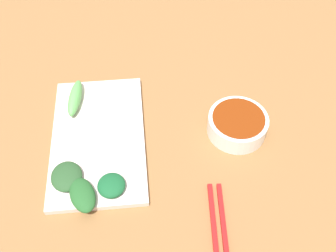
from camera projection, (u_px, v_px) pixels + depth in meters
tabletop at (148, 134)px, 0.78m from camera, size 2.10×2.10×0.02m
sauce_bowl at (237, 124)px, 0.76m from camera, size 0.12×0.12×0.04m
serving_plate at (98, 138)px, 0.76m from camera, size 0.18×0.30×0.01m
broccoli_stalk_0 at (75, 98)px, 0.80m from camera, size 0.04×0.10×0.03m
broccoli_leafy_1 at (111, 185)px, 0.68m from camera, size 0.06×0.06×0.02m
broccoli_leafy_2 at (83, 195)px, 0.66m from camera, size 0.06×0.08×0.02m
broccoli_leafy_3 at (67, 176)px, 0.69m from camera, size 0.06×0.07×0.02m
chopsticks at (221, 248)px, 0.62m from camera, size 0.04×0.23×0.01m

